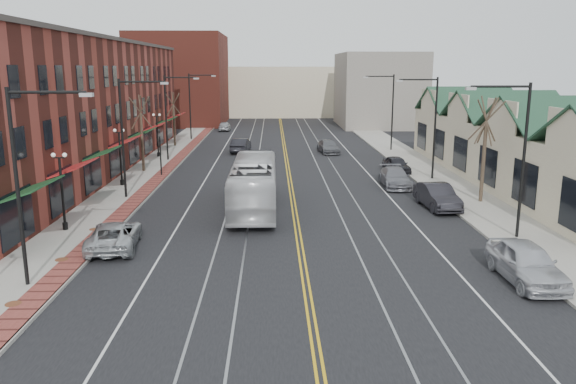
{
  "coord_description": "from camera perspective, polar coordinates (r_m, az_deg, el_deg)",
  "views": [
    {
      "loc": [
        -1.37,
        -22.03,
        8.88
      ],
      "look_at": [
        -0.5,
        8.86,
        2.0
      ],
      "focal_mm": 35.0,
      "sensor_mm": 36.0,
      "label": 1
    }
  ],
  "objects": [
    {
      "name": "building_right",
      "position": [
        46.74,
        22.94,
        3.47
      ],
      "size": [
        8.0,
        36.0,
        4.6
      ],
      "primitive_type": "cube",
      "color": "beige",
      "rests_on": "ground"
    },
    {
      "name": "streetlight_r_2",
      "position": [
        61.42,
        10.18,
        8.76
      ],
      "size": [
        3.33,
        0.25,
        8.0
      ],
      "color": "black",
      "rests_on": "sidewalk_right"
    },
    {
      "name": "manhole_far",
      "position": [
        32.78,
        -19.03,
        -3.59
      ],
      "size": [
        0.6,
        0.6,
        0.02
      ],
      "primitive_type": "cylinder",
      "color": "#592D19",
      "rests_on": "sidewalk_left"
    },
    {
      "name": "backdrop_right",
      "position": [
        88.62,
        9.18,
        10.21
      ],
      "size": [
        12.0,
        16.0,
        11.0
      ],
      "primitive_type": "cube",
      "color": "slate",
      "rests_on": "ground"
    },
    {
      "name": "ground",
      "position": [
        23.79,
        1.84,
        -9.38
      ],
      "size": [
        160.0,
        160.0,
        0.0
      ],
      "primitive_type": "plane",
      "color": "black",
      "rests_on": "ground"
    },
    {
      "name": "tree_right_mid",
      "position": [
        38.95,
        19.33,
        4.28
      ],
      "size": [
        1.9,
        1.46,
        6.93
      ],
      "color": "#382B21",
      "rests_on": "sidewalk_right"
    },
    {
      "name": "streetlight_l_2",
      "position": [
        55.02,
        -11.86,
        8.27
      ],
      "size": [
        3.33,
        0.25,
        8.0
      ],
      "color": "black",
      "rests_on": "sidewalk_left"
    },
    {
      "name": "lamppost_l_3",
      "position": [
        57.57,
        -13.11,
        5.57
      ],
      "size": [
        0.84,
        0.28,
        4.27
      ],
      "color": "black",
      "rests_on": "sidewalk_left"
    },
    {
      "name": "streetlight_l_3",
      "position": [
        70.8,
        -9.59,
        9.26
      ],
      "size": [
        3.33,
        0.25,
        8.0
      ],
      "color": "black",
      "rests_on": "sidewalk_left"
    },
    {
      "name": "parked_car_d",
      "position": [
        49.19,
        10.96,
        2.75
      ],
      "size": [
        2.04,
        4.25,
        1.4
      ],
      "primitive_type": "imported",
      "rotation": [
        0.0,
        0.0,
        0.1
      ],
      "color": "#222228",
      "rests_on": "ground"
    },
    {
      "name": "transit_bus",
      "position": [
        35.64,
        -3.48,
        0.77
      ],
      "size": [
        2.73,
        11.63,
        3.24
      ],
      "primitive_type": "imported",
      "rotation": [
        0.0,
        0.0,
        3.14
      ],
      "color": "silver",
      "rests_on": "ground"
    },
    {
      "name": "lamppost_l_2",
      "position": [
        44.06,
        -16.65,
        3.31
      ],
      "size": [
        0.84,
        0.28,
        4.27
      ],
      "color": "black",
      "rests_on": "sidewalk_left"
    },
    {
      "name": "parked_car_a",
      "position": [
        25.85,
        23.04,
        -6.61
      ],
      "size": [
        2.05,
        4.98,
        1.69
      ],
      "primitive_type": "imported",
      "rotation": [
        0.0,
        0.0,
        0.01
      ],
      "color": "#B9BAC1",
      "rests_on": "ground"
    },
    {
      "name": "backdrop_left",
      "position": [
        93.2,
        -10.85,
        11.18
      ],
      "size": [
        14.0,
        18.0,
        14.0
      ],
      "primitive_type": "cube",
      "color": "maroon",
      "rests_on": "ground"
    },
    {
      "name": "distant_car_right",
      "position": [
        59.73,
        4.12,
        4.62
      ],
      "size": [
        2.36,
        4.76,
        1.33
      ],
      "primitive_type": "imported",
      "rotation": [
        0.0,
        0.0,
        0.11
      ],
      "color": "#57595E",
      "rests_on": "ground"
    },
    {
      "name": "distant_car_far",
      "position": [
        81.11,
        -6.46,
        6.68
      ],
      "size": [
        1.65,
        4.02,
        1.37
      ],
      "primitive_type": "imported",
      "rotation": [
        0.0,
        0.0,
        3.15
      ],
      "color": "#9B9EA2",
      "rests_on": "ground"
    },
    {
      "name": "tree_left_near",
      "position": [
        49.59,
        -14.65,
        5.93
      ],
      "size": [
        1.78,
        1.37,
        6.48
      ],
      "color": "#382B21",
      "rests_on": "sidewalk_left"
    },
    {
      "name": "distant_car_left",
      "position": [
        60.11,
        -4.82,
        4.75
      ],
      "size": [
        2.09,
        4.77,
        1.52
      ],
      "primitive_type": "imported",
      "rotation": [
        0.0,
        0.0,
        3.04
      ],
      "color": "black",
      "rests_on": "ground"
    },
    {
      "name": "building_left",
      "position": [
        52.21,
        -21.56,
        7.98
      ],
      "size": [
        10.0,
        50.0,
        11.0
      ],
      "primitive_type": "cube",
      "color": "maroon",
      "rests_on": "ground"
    },
    {
      "name": "streetlight_l_1",
      "position": [
        39.43,
        -15.91,
        6.46
      ],
      "size": [
        3.33,
        0.25,
        8.0
      ],
      "color": "black",
      "rests_on": "sidewalk_left"
    },
    {
      "name": "parked_suv",
      "position": [
        29.4,
        -17.23,
        -4.21
      ],
      "size": [
        2.8,
        5.16,
        1.37
      ],
      "primitive_type": "imported",
      "rotation": [
        0.0,
        0.0,
        3.25
      ],
      "color": "#B1B5B9",
      "rests_on": "ground"
    },
    {
      "name": "sidewalk_right",
      "position": [
        44.98,
        15.72,
        0.79
      ],
      "size": [
        4.0,
        120.0,
        0.15
      ],
      "primitive_type": "cube",
      "color": "gray",
      "rests_on": "ground"
    },
    {
      "name": "streetlight_r_1",
      "position": [
        45.91,
        14.21,
        7.36
      ],
      "size": [
        3.33,
        0.25,
        8.0
      ],
      "color": "black",
      "rests_on": "sidewalk_right"
    },
    {
      "name": "tree_left_far",
      "position": [
        65.23,
        -11.52,
        7.37
      ],
      "size": [
        1.66,
        1.28,
        6.02
      ],
      "color": "#382B21",
      "rests_on": "sidewalk_left"
    },
    {
      "name": "parked_car_c",
      "position": [
        43.26,
        10.82,
        1.45
      ],
      "size": [
        2.17,
        4.98,
        1.43
      ],
      "primitive_type": "imported",
      "rotation": [
        0.0,
        0.0,
        -0.04
      ],
      "color": "slate",
      "rests_on": "ground"
    },
    {
      "name": "parked_car_b",
      "position": [
        37.22,
        14.92,
        -0.43
      ],
      "size": [
        2.04,
        4.93,
        1.59
      ],
      "primitive_type": "imported",
      "rotation": [
        0.0,
        0.0,
        0.08
      ],
      "color": "black",
      "rests_on": "ground"
    },
    {
      "name": "manhole_near",
      "position": [
        23.95,
        -26.13,
        -10.16
      ],
      "size": [
        0.6,
        0.6,
        0.02
      ],
      "primitive_type": "cylinder",
      "color": "#592D19",
      "rests_on": "sidewalk_left"
    },
    {
      "name": "lamppost_l_1",
      "position": [
        32.82,
        -21.95,
        -0.11
      ],
      "size": [
        0.84,
        0.28,
        4.27
      ],
      "color": "black",
      "rests_on": "sidewalk_left"
    },
    {
      "name": "manhole_mid",
      "position": [
        28.27,
        -22.01,
        -6.37
      ],
      "size": [
        0.6,
        0.6,
        0.02
      ],
      "primitive_type": "cylinder",
      "color": "#592D19",
      "rests_on": "sidewalk_left"
    },
    {
      "name": "backdrop_mid",
      "position": [
        107.13,
        -0.89,
        10.21
      ],
      "size": [
        22.0,
        14.0,
        9.0
      ],
      "primitive_type": "cube",
      "color": "beige",
      "rests_on": "ground"
    },
    {
      "name": "sidewalk_left",
      "position": [
        44.24,
        -15.48,
        0.61
      ],
      "size": [
        4.0,
        120.0,
        0.15
      ],
      "primitive_type": "cube",
      "color": "gray",
      "rests_on": "ground"
    },
    {
      "name": "traffic_signal",
      "position": [
        47.4,
        -12.86,
        4.32
      ],
      "size": [
        0.18,
        0.15,
        3.8
      ],
      "color": "black",
      "rests_on": "sidewalk_left"
    },
    {
      "name": "streetlight_r_0",
      "position": [
        30.9,
        22.18,
        4.46
      ],
      "size": [
        3.33,
        0.25,
        8.0
      ],
      "color": "black",
      "rests_on": "sidewalk_right"
    },
    {
      "name": "streetlight_l_0",
      "position": [
        24.37,
        -25.0,
        2.26
      ],
      "size": [
        3.33,
        0.25,
        8.0
      ],
      "color": "black",
      "rests_on": "sidewalk_left"
    }
  ]
}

